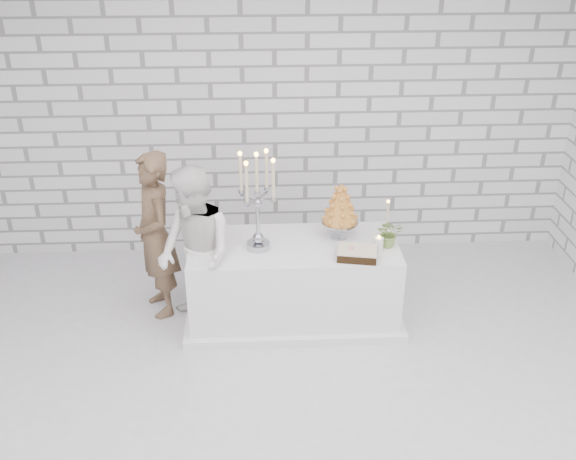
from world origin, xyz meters
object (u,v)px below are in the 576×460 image
object	(u,v)px
bride	(195,254)
candelabra	(257,202)
groom	(155,235)
cake_table	(294,282)
croquembouche	(340,211)

from	to	relation	value
bride	candelabra	bearing A→B (deg)	68.64
groom	bride	bearing A→B (deg)	25.40
cake_table	candelabra	xyz separation A→B (m)	(-0.30, -0.05, 0.81)
croquembouche	cake_table	bearing A→B (deg)	-164.08
cake_table	groom	xyz separation A→B (m)	(-1.20, 0.20, 0.39)
groom	bride	world-z (taller)	groom
cake_table	candelabra	distance (m)	0.87
candelabra	cake_table	bearing A→B (deg)	9.09
groom	bride	distance (m)	0.50
groom	cake_table	bearing A→B (deg)	57.51
candelabra	groom	bearing A→B (deg)	164.86
groom	croquembouche	world-z (taller)	groom
cake_table	groom	size ratio (longest dim) A/B	1.17
cake_table	bride	world-z (taller)	bride
bride	croquembouche	size ratio (longest dim) A/B	2.94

